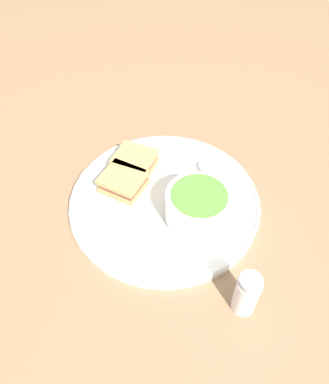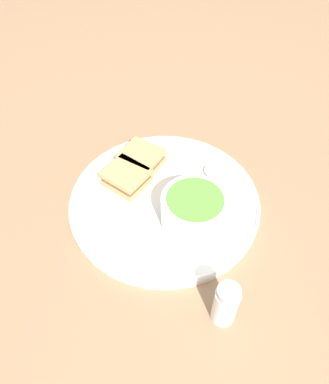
{
  "view_description": "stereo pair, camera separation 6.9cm",
  "coord_description": "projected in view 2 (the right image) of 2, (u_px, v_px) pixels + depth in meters",
  "views": [
    {
      "loc": [
        -0.41,
        0.18,
        0.55
      ],
      "look_at": [
        0.0,
        0.0,
        0.03
      ],
      "focal_mm": 35.0,
      "sensor_mm": 36.0,
      "label": 1
    },
    {
      "loc": [
        -0.43,
        0.11,
        0.55
      ],
      "look_at": [
        0.0,
        0.0,
        0.03
      ],
      "focal_mm": 35.0,
      "sensor_mm": 36.0,
      "label": 2
    }
  ],
  "objects": [
    {
      "name": "sandwich_half_near",
      "position": [
        142.0,
        158.0,
        0.75
      ],
      "size": [
        0.1,
        0.1,
        0.03
      ],
      "rotation": [
        0.0,
        0.0,
        0.77
      ],
      "color": "tan",
      "rests_on": "plate"
    },
    {
      "name": "sandwich_half_far",
      "position": [
        126.0,
        177.0,
        0.71
      ],
      "size": [
        0.1,
        0.1,
        0.03
      ],
      "rotation": [
        0.0,
        0.0,
        0.68
      ],
      "color": "tan",
      "rests_on": "plate"
    },
    {
      "name": "soup_bowl",
      "position": [
        194.0,
        210.0,
        0.64
      ],
      "size": [
        0.12,
        0.12,
        0.06
      ],
      "color": "white",
      "rests_on": "plate"
    },
    {
      "name": "plate",
      "position": [
        165.0,
        200.0,
        0.7
      ],
      "size": [
        0.36,
        0.36,
        0.02
      ],
      "color": "white",
      "rests_on": "ground_plane"
    },
    {
      "name": "spoon",
      "position": [
        212.0,
        174.0,
        0.73
      ],
      "size": [
        0.11,
        0.02,
        0.01
      ],
      "rotation": [
        0.0,
        0.0,
        6.3
      ],
      "color": "silver",
      "rests_on": "plate"
    },
    {
      "name": "salt_shaker",
      "position": [
        226.0,
        304.0,
        0.54
      ],
      "size": [
        0.04,
        0.04,
        0.08
      ],
      "color": "silver",
      "rests_on": "ground_plane"
    },
    {
      "name": "ground_plane",
      "position": [
        165.0,
        204.0,
        0.71
      ],
      "size": [
        2.4,
        2.4,
        0.0
      ],
      "primitive_type": "plane",
      "color": "#8E6B4C"
    }
  ]
}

